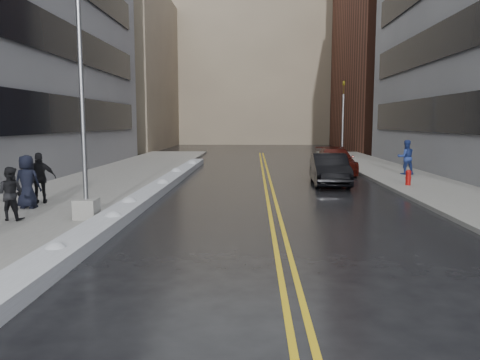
# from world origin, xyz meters

# --- Properties ---
(ground) EXTENTS (160.00, 160.00, 0.00)m
(ground) POSITION_xyz_m (0.00, 0.00, 0.00)
(ground) COLOR black
(ground) RESTS_ON ground
(sidewalk_west) EXTENTS (5.50, 50.00, 0.15)m
(sidewalk_west) POSITION_xyz_m (-5.75, 10.00, 0.07)
(sidewalk_west) COLOR gray
(sidewalk_west) RESTS_ON ground
(sidewalk_east) EXTENTS (4.00, 50.00, 0.15)m
(sidewalk_east) POSITION_xyz_m (10.00, 10.00, 0.07)
(sidewalk_east) COLOR gray
(sidewalk_east) RESTS_ON ground
(lane_line_left) EXTENTS (0.12, 50.00, 0.01)m
(lane_line_left) POSITION_xyz_m (2.35, 10.00, 0.00)
(lane_line_left) COLOR gold
(lane_line_left) RESTS_ON ground
(lane_line_right) EXTENTS (0.12, 50.00, 0.01)m
(lane_line_right) POSITION_xyz_m (2.65, 10.00, 0.00)
(lane_line_right) COLOR gold
(lane_line_right) RESTS_ON ground
(snow_ridge) EXTENTS (0.90, 30.00, 0.34)m
(snow_ridge) POSITION_xyz_m (-2.45, 8.00, 0.17)
(snow_ridge) COLOR silver
(snow_ridge) RESTS_ON ground
(building_west_far) EXTENTS (14.00, 22.00, 18.00)m
(building_west_far) POSITION_xyz_m (-15.50, 44.00, 9.00)
(building_west_far) COLOR gray
(building_west_far) RESTS_ON ground
(building_east_far) EXTENTS (14.00, 20.00, 28.00)m
(building_east_far) POSITION_xyz_m (19.00, 42.00, 14.00)
(building_east_far) COLOR #562D21
(building_east_far) RESTS_ON ground
(building_far) EXTENTS (36.00, 16.00, 22.00)m
(building_far) POSITION_xyz_m (2.00, 60.00, 11.00)
(building_far) COLOR gray
(building_far) RESTS_ON ground
(lamppost) EXTENTS (0.65, 0.65, 7.62)m
(lamppost) POSITION_xyz_m (-3.30, 2.00, 2.53)
(lamppost) COLOR gray
(lamppost) RESTS_ON sidewalk_west
(fire_hydrant) EXTENTS (0.26, 0.26, 0.73)m
(fire_hydrant) POSITION_xyz_m (9.00, 10.00, 0.55)
(fire_hydrant) COLOR maroon
(fire_hydrant) RESTS_ON sidewalk_east
(traffic_signal) EXTENTS (0.16, 0.20, 6.00)m
(traffic_signal) POSITION_xyz_m (8.50, 24.00, 3.40)
(traffic_signal) COLOR gray
(traffic_signal) RESTS_ON sidewalk_east
(pedestrian_b) EXTENTS (0.83, 0.67, 1.61)m
(pedestrian_b) POSITION_xyz_m (-5.48, 1.72, 0.95)
(pedestrian_b) COLOR black
(pedestrian_b) RESTS_ON sidewalk_west
(pedestrian_c) EXTENTS (0.93, 0.65, 1.82)m
(pedestrian_c) POSITION_xyz_m (-5.91, 3.65, 1.06)
(pedestrian_c) COLOR black
(pedestrian_c) RESTS_ON sidewalk_west
(pedestrian_d) EXTENTS (1.17, 0.79, 1.84)m
(pedestrian_d) POSITION_xyz_m (-5.92, 4.63, 1.07)
(pedestrian_d) COLOR black
(pedestrian_d) RESTS_ON sidewalk_west
(pedestrian_east) EXTENTS (0.95, 0.74, 1.93)m
(pedestrian_east) POSITION_xyz_m (10.32, 14.58, 1.12)
(pedestrian_east) COLOR navy
(pedestrian_east) RESTS_ON sidewalk_east
(car_black) EXTENTS (1.81, 4.73, 1.54)m
(car_black) POSITION_xyz_m (5.50, 11.02, 0.77)
(car_black) COLOR black
(car_black) RESTS_ON ground
(car_maroon) EXTENTS (2.31, 5.36, 1.54)m
(car_maroon) POSITION_xyz_m (6.64, 16.30, 0.77)
(car_maroon) COLOR #400E0A
(car_maroon) RESTS_ON ground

